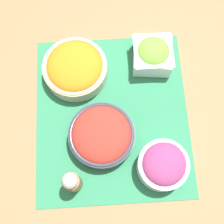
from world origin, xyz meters
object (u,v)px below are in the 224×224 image
(tomato_bowl, at_px, (102,135))
(pepper_shaker, at_px, (72,182))
(onion_bowl, at_px, (163,165))
(carrot_bowl, at_px, (75,68))
(lettuce_bowl, at_px, (153,54))

(tomato_bowl, distance_m, pepper_shaker, 0.15)
(onion_bowl, distance_m, carrot_bowl, 0.38)
(onion_bowl, bearing_deg, carrot_bowl, -142.94)
(tomato_bowl, height_order, pepper_shaker, pepper_shaker)
(onion_bowl, relative_size, pepper_shaker, 1.14)
(lettuce_bowl, distance_m, carrot_bowl, 0.23)
(pepper_shaker, bearing_deg, onion_bowl, 97.26)
(lettuce_bowl, height_order, onion_bowl, onion_bowl)
(tomato_bowl, bearing_deg, pepper_shaker, -33.65)
(tomato_bowl, height_order, onion_bowl, onion_bowl)
(onion_bowl, xyz_separation_m, pepper_shaker, (0.03, -0.24, 0.01))
(tomato_bowl, distance_m, lettuce_bowl, 0.29)
(carrot_bowl, bearing_deg, lettuce_bowl, 96.90)
(onion_bowl, distance_m, pepper_shaker, 0.24)
(lettuce_bowl, bearing_deg, carrot_bowl, -83.10)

